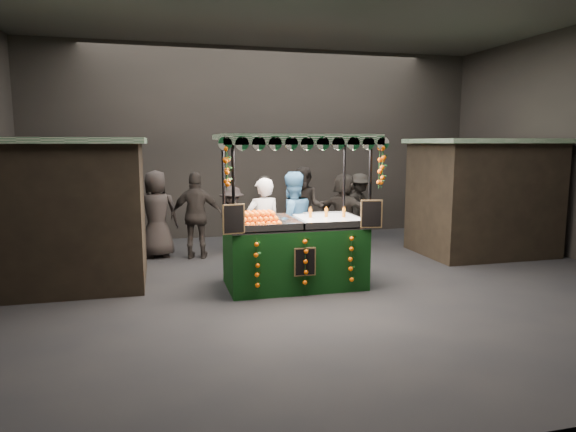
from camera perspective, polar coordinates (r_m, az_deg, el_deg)
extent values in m
plane|color=black|center=(9.18, 3.30, -7.61)|extent=(12.00, 12.00, 0.00)
cube|color=black|center=(13.68, -3.04, 8.24)|extent=(12.00, 0.10, 5.00)
cube|color=black|center=(4.35, 24.20, 7.36)|extent=(12.00, 0.10, 5.00)
cube|color=black|center=(9.64, -24.41, 0.02)|extent=(2.80, 2.00, 2.50)
cube|color=#104A21|center=(9.56, -24.88, 7.75)|extent=(3.00, 2.20, 0.10)
cube|color=black|center=(12.25, 21.13, 1.82)|extent=(2.80, 2.00, 2.50)
cube|color=#104A21|center=(12.19, 21.45, 7.90)|extent=(3.00, 2.20, 0.10)
cube|color=black|center=(8.91, 0.69, -4.55)|extent=(2.35, 1.28, 1.07)
cube|color=#ADAFB4|center=(8.80, 0.70, -1.01)|extent=(2.35, 1.28, 0.04)
cylinder|color=black|center=(7.95, -6.14, -0.66)|extent=(0.05, 0.05, 2.57)
cylinder|color=black|center=(8.58, 9.18, -0.06)|extent=(0.05, 0.05, 2.57)
cylinder|color=black|center=(9.15, -7.24, 0.50)|extent=(0.05, 0.05, 2.57)
cylinder|color=black|center=(9.69, 6.30, 0.96)|extent=(0.05, 0.05, 2.57)
cube|color=#104A21|center=(8.68, 0.72, 8.93)|extent=(2.62, 1.55, 0.09)
cube|color=white|center=(8.98, 4.66, -0.44)|extent=(1.05, 1.16, 0.09)
cube|color=black|center=(7.88, -6.16, -0.35)|extent=(0.36, 0.10, 0.47)
cube|color=black|center=(8.51, 9.42, 0.24)|extent=(0.36, 0.10, 0.47)
cube|color=black|center=(8.25, 1.93, -5.21)|extent=(0.36, 0.03, 0.47)
imported|color=gray|center=(9.52, -2.83, -1.27)|extent=(0.74, 0.54, 1.87)
imported|color=navy|center=(9.67, 0.39, -0.80)|extent=(1.08, 0.91, 1.97)
imported|color=black|center=(12.17, -20.78, 0.11)|extent=(0.72, 0.54, 1.79)
imported|color=black|center=(12.09, 1.93, 0.97)|extent=(1.19, 1.11, 1.94)
imported|color=black|center=(11.11, -10.28, 0.06)|extent=(1.18, 0.68, 1.90)
imported|color=black|center=(13.44, 8.07, 1.14)|extent=(1.27, 1.04, 1.71)
imported|color=black|center=(11.40, -14.65, 0.21)|extent=(0.95, 0.62, 1.93)
imported|color=#2E2925|center=(12.05, 6.36, 0.57)|extent=(1.45, 1.65, 1.81)
imported|color=#2A2722|center=(12.88, -2.83, 0.83)|extent=(0.43, 0.63, 1.68)
imported|color=#292221|center=(11.53, -6.36, -0.44)|extent=(0.93, 1.14, 1.54)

